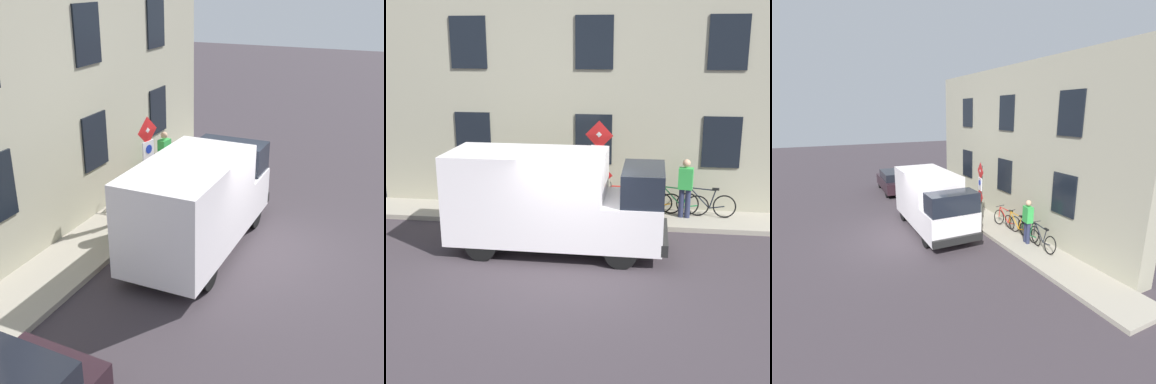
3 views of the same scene
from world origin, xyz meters
TOP-DOWN VIEW (x-y plane):
  - ground_plane at (0.00, 0.00)m, footprint 80.00×80.00m
  - sidewalk_slab at (3.97, 0.00)m, footprint 1.68×15.61m
  - building_facade at (5.16, 0.00)m, footprint 0.75×13.61m
  - sign_post_stacked at (3.34, -0.31)m, footprint 0.19×0.55m
  - delivery_van at (1.43, 0.66)m, footprint 2.05×5.35m
  - parked_hatchback at (1.58, 7.88)m, footprint 1.91×4.07m
  - bicycle_black at (4.26, -3.35)m, footprint 0.46×1.72m
  - bicycle_green at (4.26, -2.58)m, footprint 0.50×1.71m
  - bicycle_orange at (4.26, -1.82)m, footprint 0.46×1.71m
  - bicycle_red at (4.26, -1.05)m, footprint 0.46×1.71m
  - pedestrian at (4.06, -2.73)m, footprint 0.32×0.44m
  - litter_bin at (3.48, 1.05)m, footprint 0.44×0.44m

SIDE VIEW (x-z plane):
  - ground_plane at x=0.00m, z-range 0.00..0.00m
  - sidewalk_slab at x=3.97m, z-range 0.00..0.14m
  - bicycle_black at x=4.26m, z-range 0.07..0.96m
  - bicycle_green at x=4.26m, z-range 0.07..0.96m
  - bicycle_orange at x=4.26m, z-range 0.07..0.96m
  - bicycle_red at x=4.26m, z-range 0.07..0.96m
  - litter_bin at x=3.48m, z-range 0.14..1.04m
  - parked_hatchback at x=1.58m, z-range 0.04..1.42m
  - pedestrian at x=4.06m, z-range 0.21..1.93m
  - delivery_van at x=1.43m, z-range 0.08..2.58m
  - sign_post_stacked at x=3.34m, z-range 0.49..3.24m
  - building_facade at x=5.16m, z-range 0.00..7.00m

